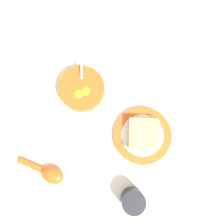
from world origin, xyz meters
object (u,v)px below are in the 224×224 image
(egg_bowl, at_px, (82,89))
(drinking_cup, at_px, (133,201))
(toast_sandwich, at_px, (144,134))
(soup_spoon, at_px, (49,173))
(toast_plate, at_px, (142,135))

(egg_bowl, relative_size, drinking_cup, 2.13)
(egg_bowl, bearing_deg, toast_sandwich, 50.63)
(egg_bowl, height_order, drinking_cup, same)
(toast_sandwich, xyz_separation_m, drinking_cup, (0.21, -0.05, 0.00))
(egg_bowl, height_order, toast_sandwich, egg_bowl)
(soup_spoon, distance_m, drinking_cup, 0.29)
(toast_sandwich, bearing_deg, toast_plate, -16.26)
(toast_sandwich, distance_m, soup_spoon, 0.35)
(egg_bowl, xyz_separation_m, drinking_cup, (0.38, 0.16, 0.01))
(drinking_cup, bearing_deg, egg_bowl, -157.85)
(toast_sandwich, bearing_deg, soup_spoon, -70.24)
(soup_spoon, bearing_deg, drinking_cup, 70.78)
(toast_sandwich, xyz_separation_m, soup_spoon, (0.12, -0.33, -0.02))
(egg_bowl, height_order, soup_spoon, egg_bowl)
(drinking_cup, bearing_deg, toast_plate, 166.88)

